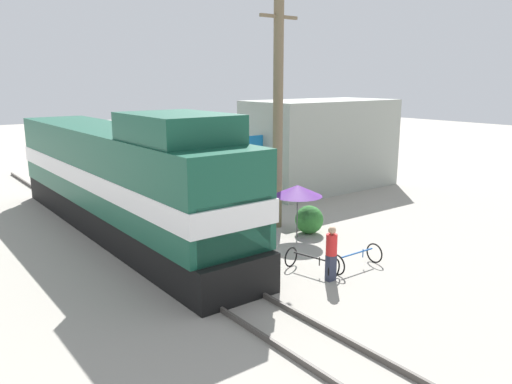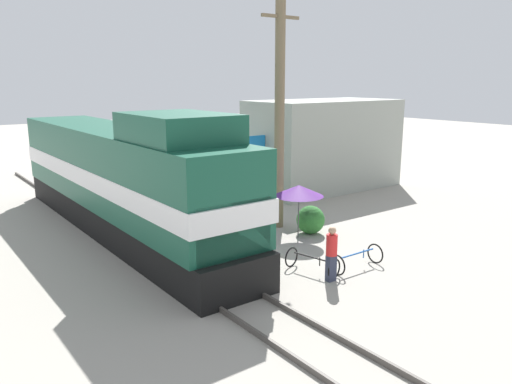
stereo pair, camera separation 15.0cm
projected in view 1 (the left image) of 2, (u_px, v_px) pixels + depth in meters
ground_plane at (179, 266)px, 16.35m from camera, size 120.00×120.00×0.00m
rail_near at (159, 269)px, 15.91m from camera, size 0.08×41.53×0.15m
rail_far at (198, 260)px, 16.76m from camera, size 0.08×41.53×0.15m
locomotive at (122, 180)px, 19.25m from camera, size 2.89×16.81×4.99m
utility_pole at (278, 110)px, 19.75m from camera, size 1.80×0.40×9.46m
vendor_umbrella at (298, 191)px, 18.95m from camera, size 1.89×1.89×2.08m
billboard_sign at (246, 152)px, 24.64m from camera, size 2.04×0.12×3.26m
shrub_cluster at (309, 220)px, 19.75m from camera, size 1.13×1.13×1.13m
person_bystander at (331, 251)px, 15.01m from camera, size 0.34×0.34×1.72m
bicycle at (356, 258)px, 16.10m from camera, size 1.83×0.69×0.67m
bicycle_spare at (312, 262)px, 15.75m from camera, size 1.01×1.78×0.67m
building_block_distant at (321, 144)px, 27.83m from camera, size 8.40×4.26×4.88m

